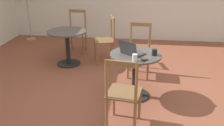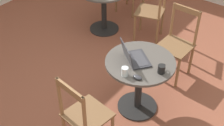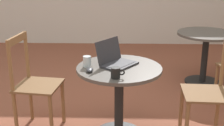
# 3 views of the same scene
# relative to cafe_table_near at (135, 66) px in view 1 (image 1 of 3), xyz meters

# --- Properties ---
(ground_plane) EXTENTS (16.00, 16.00, 0.00)m
(ground_plane) POSITION_rel_cafe_table_near_xyz_m (-0.10, 0.24, -0.51)
(ground_plane) COLOR brown
(cafe_table_near) EXTENTS (0.77, 0.77, 0.70)m
(cafe_table_near) POSITION_rel_cafe_table_near_xyz_m (0.00, 0.00, 0.00)
(cafe_table_near) COLOR black
(cafe_table_near) RESTS_ON ground_plane
(cafe_table_mid) EXTENTS (0.77, 0.77, 0.70)m
(cafe_table_mid) POSITION_rel_cafe_table_near_xyz_m (1.15, 1.40, 0.00)
(cafe_table_mid) COLOR black
(cafe_table_mid) RESTS_ON ground_plane
(chair_near_right) EXTENTS (0.42, 0.42, 0.96)m
(chair_near_right) POSITION_rel_cafe_table_near_xyz_m (0.82, -0.04, -0.04)
(chair_near_right) COLOR brown
(chair_near_right) RESTS_ON ground_plane
(chair_near_left) EXTENTS (0.45, 0.45, 0.96)m
(chair_near_left) POSITION_rel_cafe_table_near_xyz_m (-0.82, 0.11, -0.04)
(chair_near_left) COLOR brown
(chair_near_left) RESTS_ON ground_plane
(chair_mid_right) EXTENTS (0.41, 0.41, 0.96)m
(chair_mid_right) POSITION_rel_cafe_table_near_xyz_m (1.96, 1.41, -0.04)
(chair_mid_right) COLOR brown
(chair_mid_right) RESTS_ON ground_plane
(chair_mid_front) EXTENTS (0.50, 0.50, 0.96)m
(chair_mid_front) POSITION_rel_cafe_table_near_xyz_m (1.37, 0.65, -0.04)
(chair_mid_front) COLOR brown
(chair_mid_front) RESTS_ON ground_plane
(laptop) EXTENTS (0.40, 0.41, 0.22)m
(laptop) POSITION_rel_cafe_table_near_xyz_m (-0.03, 0.06, 0.24)
(laptop) COLOR #2D2D33
(laptop) RESTS_ON cafe_table_near
(mouse) EXTENTS (0.06, 0.10, 0.03)m
(mouse) POSITION_rel_cafe_table_near_xyz_m (-0.25, -0.13, 0.20)
(mouse) COLOR #2D2D33
(mouse) RESTS_ON cafe_table_near
(mug) EXTENTS (0.12, 0.08, 0.09)m
(mug) POSITION_rel_cafe_table_near_xyz_m (-0.03, -0.27, 0.23)
(mug) COLOR black
(mug) RESTS_ON cafe_table_near
(drinking_glass) EXTENTS (0.07, 0.07, 0.10)m
(drinking_glass) POSITION_rel_cafe_table_near_xyz_m (-0.29, 0.01, 0.24)
(drinking_glass) COLOR silver
(drinking_glass) RESTS_ON cafe_table_near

